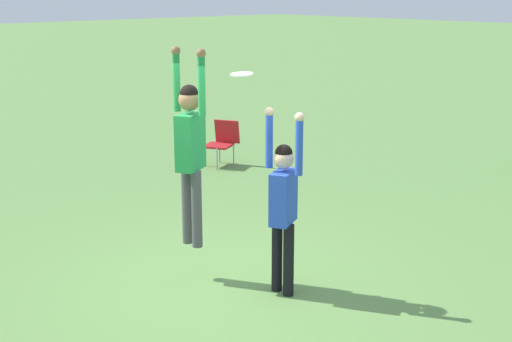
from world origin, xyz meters
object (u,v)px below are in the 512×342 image
Objects in this scene: person_defending at (283,199)px; frisbee at (242,74)px; person_jumping at (190,142)px; camping_chair_4 at (222,140)px.

frisbee is at bearing -89.29° from person_defending.
person_defending is 1.41m from frisbee.
person_jumping reaches higher than camping_chair_4.
frisbee is at bearing -90.54° from person_jumping.
person_jumping reaches higher than frisbee.
person_defending is 5.98m from camping_chair_4.
frisbee is 6.05m from camping_chair_4.
frisbee is at bearing 114.83° from camping_chair_4.
person_jumping reaches higher than person_defending.
camping_chair_4 is at bearing 20.03° from person_jumping.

